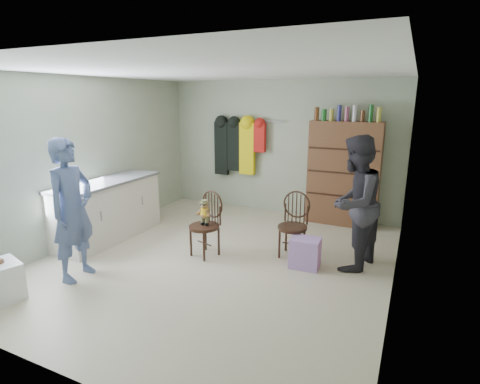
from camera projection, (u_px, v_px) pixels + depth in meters
The scene contains 10 objects.
ground_plane at pixel (218, 259), 5.20m from camera, with size 5.00×5.00×0.00m, color beige.
room_walls at pixel (234, 142), 5.28m from camera, with size 5.00×5.00×5.00m.
counter at pixel (108, 210), 5.89m from camera, with size 0.64×1.86×0.94m.
chair_front at pixel (206, 219), 5.24m from camera, with size 0.51×0.51×0.93m.
chair_far at pixel (294, 222), 5.24m from camera, with size 0.41×0.41×0.92m.
striped_bag at pixel (305, 253), 4.93m from camera, with size 0.38×0.29×0.40m, color pink.
person_left at pixel (72, 210), 4.50m from camera, with size 0.64×0.42×1.75m, color #506192.
person_right at pixel (354, 204), 4.77m from camera, with size 0.85×0.66×1.75m, color #2D2B33.
dresser at pixel (344, 173), 6.47m from camera, with size 1.20×0.39×2.08m.
coat_rack at pixel (238, 147), 7.32m from camera, with size 1.42×0.12×1.09m.
Camera 1 is at (2.33, -4.22, 2.19)m, focal length 28.00 mm.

